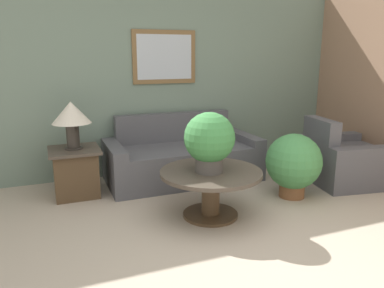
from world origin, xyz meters
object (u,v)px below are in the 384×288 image
Objects in this scene: armchair at (343,161)px; coffee_table at (211,183)px; couch_main at (182,158)px; potted_plant_on_table at (209,140)px; potted_plant_floor at (294,163)px; table_lamp at (71,116)px; side_table at (76,172)px.

armchair is 1.08× the size of coffee_table.
potted_plant_on_table reaches higher than couch_main.
couch_main is 3.29× the size of potted_plant_on_table.
armchair reaches higher than potted_plant_floor.
couch_main is 1.38m from potted_plant_on_table.
potted_plant_floor is (2.37, -1.00, -0.55)m from table_lamp.
table_lamp reaches higher than coffee_table.
potted_plant_floor is (1.12, 0.14, 0.06)m from coffee_table.
couch_main is at bearing 4.16° from side_table.
table_lamp reaches higher than side_table.
side_table is 0.67m from table_lamp.
potted_plant_on_table is (-0.03, -0.02, 0.47)m from coffee_table.
coffee_table is at bearing -42.51° from side_table.
table_lamp is (0.00, 0.00, 0.67)m from side_table.
coffee_table is at bearing 36.38° from potted_plant_on_table.
potted_plant_on_table is at bearing 109.77° from armchair.
potted_plant_on_table is 0.80× the size of potted_plant_floor.
armchair is 3.41m from side_table.
coffee_table is at bearing -96.57° from couch_main.
table_lamp is (-1.24, 1.14, 0.61)m from coffee_table.
side_table is 0.76× the size of potted_plant_floor.
potted_plant_on_table is (-2.11, -0.38, 0.54)m from armchair.
side_table is at bearing 157.05° from potted_plant_floor.
armchair is 1.85× the size of potted_plant_on_table.
armchair is 2.11m from coffee_table.
armchair reaches higher than coffee_table.
potted_plant_on_table is (1.21, -1.16, 0.53)m from side_table.
potted_plant_on_table reaches higher than potted_plant_floor.
coffee_table is at bearing -42.51° from table_lamp.
couch_main is at bearing 4.16° from table_lamp.
table_lamp reaches higher than potted_plant_on_table.
potted_plant_on_table is at bearing -143.62° from coffee_table.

